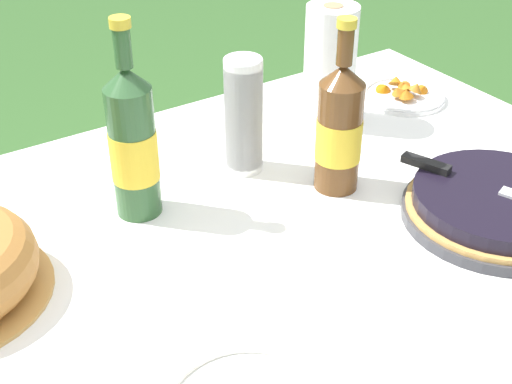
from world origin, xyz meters
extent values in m
cube|color=#A87A47|center=(0.00, 0.00, 0.68)|extent=(1.54, 1.13, 0.03)
cylinder|color=#A87A47|center=(0.71, 0.50, 0.33)|extent=(0.06, 0.06, 0.66)
cube|color=white|center=(0.00, 0.00, 0.70)|extent=(1.55, 1.14, 0.00)
cube|color=white|center=(0.00, 0.57, 0.65)|extent=(1.55, 0.00, 0.10)
cylinder|color=#38383D|center=(0.39, -0.13, 0.71)|extent=(0.32, 0.32, 0.02)
cylinder|color=tan|center=(0.39, -0.13, 0.73)|extent=(0.31, 0.31, 0.01)
cylinder|color=black|center=(0.39, -0.13, 0.75)|extent=(0.29, 0.29, 0.03)
cube|color=black|center=(0.34, 0.00, 0.77)|extent=(0.05, 0.09, 0.01)
cylinder|color=white|center=(0.11, 0.26, 0.75)|extent=(0.07, 0.07, 0.09)
cylinder|color=white|center=(0.11, 0.26, 0.77)|extent=(0.07, 0.07, 0.09)
cylinder|color=white|center=(0.11, 0.26, 0.78)|extent=(0.07, 0.07, 0.09)
cylinder|color=white|center=(0.11, 0.26, 0.79)|extent=(0.07, 0.07, 0.09)
cylinder|color=white|center=(0.11, 0.26, 0.80)|extent=(0.07, 0.07, 0.09)
cylinder|color=white|center=(0.11, 0.26, 0.82)|extent=(0.07, 0.07, 0.09)
cylinder|color=white|center=(0.11, 0.26, 0.83)|extent=(0.07, 0.07, 0.09)
cylinder|color=white|center=(0.11, 0.26, 0.84)|extent=(0.07, 0.07, 0.09)
cylinder|color=white|center=(0.11, 0.26, 0.86)|extent=(0.07, 0.07, 0.09)
cylinder|color=white|center=(0.11, 0.26, 0.87)|extent=(0.07, 0.07, 0.09)
cylinder|color=white|center=(0.11, 0.26, 0.88)|extent=(0.07, 0.07, 0.09)
torus|color=white|center=(0.11, 0.26, 0.93)|extent=(0.07, 0.07, 0.01)
cylinder|color=#2D562D|center=(-0.12, 0.24, 0.82)|extent=(0.08, 0.08, 0.24)
cylinder|color=yellow|center=(-0.12, 0.24, 0.82)|extent=(0.08, 0.08, 0.09)
cone|color=#2D562D|center=(-0.12, 0.24, 0.96)|extent=(0.08, 0.08, 0.04)
cylinder|color=#2D562D|center=(-0.12, 0.24, 1.01)|extent=(0.03, 0.03, 0.06)
cylinder|color=gold|center=(-0.12, 0.24, 1.05)|extent=(0.03, 0.03, 0.02)
cylinder|color=brown|center=(0.22, 0.11, 0.81)|extent=(0.08, 0.08, 0.21)
cylinder|color=yellow|center=(0.22, 0.11, 0.80)|extent=(0.08, 0.08, 0.08)
cone|color=brown|center=(0.22, 0.11, 0.93)|extent=(0.08, 0.08, 0.04)
cylinder|color=brown|center=(0.22, 0.11, 0.98)|extent=(0.03, 0.03, 0.07)
cylinder|color=gold|center=(0.22, 0.11, 1.02)|extent=(0.03, 0.03, 0.02)
cylinder|color=white|center=(0.59, 0.32, 0.71)|extent=(0.19, 0.19, 0.01)
torus|color=white|center=(0.59, 0.32, 0.72)|extent=(0.19, 0.19, 0.01)
cone|color=#C2641A|center=(0.59, 0.32, 0.74)|extent=(0.04, 0.04, 0.04)
cone|color=#AA6915|center=(0.60, 0.35, 0.74)|extent=(0.04, 0.05, 0.04)
cone|color=#B36919|center=(0.59, 0.32, 0.73)|extent=(0.05, 0.05, 0.04)
cone|color=#C06B1D|center=(0.56, 0.31, 0.74)|extent=(0.04, 0.04, 0.03)
cone|color=#B55F0E|center=(0.63, 0.30, 0.73)|extent=(0.03, 0.04, 0.03)
cone|color=#AC6114|center=(0.57, 0.29, 0.74)|extent=(0.05, 0.05, 0.03)
cone|color=#B0681D|center=(0.60, 0.29, 0.74)|extent=(0.05, 0.05, 0.03)
cone|color=#B66409|center=(0.56, 0.35, 0.73)|extent=(0.05, 0.05, 0.04)
cone|color=#AF6E1B|center=(0.60, 0.32, 0.74)|extent=(0.04, 0.04, 0.02)
cone|color=#B66E19|center=(0.59, 0.32, 0.74)|extent=(0.04, 0.04, 0.03)
cylinder|color=white|center=(0.38, 0.33, 0.83)|extent=(0.11, 0.11, 0.25)
cylinder|color=#9E7A56|center=(0.38, 0.33, 0.96)|extent=(0.04, 0.04, 0.00)
camera|label=1|loc=(-0.52, -0.75, 1.42)|focal=50.00mm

